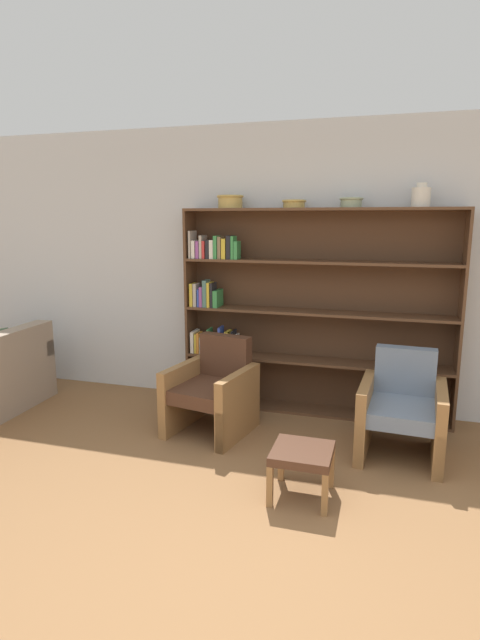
{
  "coord_description": "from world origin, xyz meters",
  "views": [
    {
      "loc": [
        0.65,
        -2.0,
        1.85
      ],
      "look_at": [
        -0.63,
        2.27,
        0.95
      ],
      "focal_mm": 28.0,
      "sensor_mm": 36.0,
      "label": 1
    }
  ],
  "objects_px": {
    "vase_tall": "(421,197)",
    "armchair_leather": "(213,390)",
    "bookshelf": "(293,316)",
    "footstool": "(302,457)",
    "armchair_cushioned": "(402,410)",
    "bowl_stoneware": "(230,201)",
    "bowl_copper": "(294,203)",
    "bowl_slate": "(351,202)"
  },
  "relations": [
    {
      "from": "vase_tall",
      "to": "armchair_cushioned",
      "type": "distance_m",
      "value": 1.81
    },
    {
      "from": "bookshelf",
      "to": "armchair_leather",
      "type": "xyz_separation_m",
      "value": [
        -0.57,
        -0.72,
        -0.57
      ]
    },
    {
      "from": "vase_tall",
      "to": "bookshelf",
      "type": "bearing_deg",
      "value": 178.64
    },
    {
      "from": "bowl_slate",
      "to": "armchair_leather",
      "type": "relative_size",
      "value": 0.26
    },
    {
      "from": "armchair_leather",
      "to": "bowl_stoneware",
      "type": "bearing_deg",
      "value": -74.44
    },
    {
      "from": "bowl_slate",
      "to": "vase_tall",
      "type": "bearing_deg",
      "value": -0.0
    },
    {
      "from": "vase_tall",
      "to": "armchair_leather",
      "type": "distance_m",
      "value": 2.45
    },
    {
      "from": "bowl_slate",
      "to": "vase_tall",
      "type": "relative_size",
      "value": 1.04
    },
    {
      "from": "vase_tall",
      "to": "bowl_stoneware",
      "type": "bearing_deg",
      "value": 180.0
    },
    {
      "from": "bookshelf",
      "to": "footstool",
      "type": "bearing_deg",
      "value": -76.8
    },
    {
      "from": "vase_tall",
      "to": "armchair_cushioned",
      "type": "relative_size",
      "value": 0.25
    },
    {
      "from": "bowl_copper",
      "to": "armchair_cushioned",
      "type": "bearing_deg",
      "value": -33.75
    },
    {
      "from": "armchair_cushioned",
      "to": "footstool",
      "type": "relative_size",
      "value": 2.07
    },
    {
      "from": "bowl_stoneware",
      "to": "armchair_leather",
      "type": "xyz_separation_m",
      "value": [
        0.05,
        -0.69,
        -1.65
      ]
    },
    {
      "from": "armchair_leather",
      "to": "footstool",
      "type": "relative_size",
      "value": 2.07
    },
    {
      "from": "footstool",
      "to": "bowl_stoneware",
      "type": "bearing_deg",
      "value": 122.64
    },
    {
      "from": "vase_tall",
      "to": "armchair_leather",
      "type": "height_order",
      "value": "vase_tall"
    },
    {
      "from": "vase_tall",
      "to": "armchair_cushioned",
      "type": "height_order",
      "value": "vase_tall"
    },
    {
      "from": "bowl_copper",
      "to": "bowl_slate",
      "type": "relative_size",
      "value": 1.05
    },
    {
      "from": "vase_tall",
      "to": "bowl_slate",
      "type": "bearing_deg",
      "value": 180.0
    },
    {
      "from": "bowl_slate",
      "to": "bowl_copper",
      "type": "bearing_deg",
      "value": 180.0
    },
    {
      "from": "bookshelf",
      "to": "bowl_stoneware",
      "type": "height_order",
      "value": "bowl_stoneware"
    },
    {
      "from": "bookshelf",
      "to": "bowl_slate",
      "type": "bearing_deg",
      "value": -2.95
    },
    {
      "from": "bowl_slate",
      "to": "vase_tall",
      "type": "height_order",
      "value": "vase_tall"
    },
    {
      "from": "bowl_copper",
      "to": "armchair_leather",
      "type": "distance_m",
      "value": 1.85
    },
    {
      "from": "armchair_cushioned",
      "to": "bowl_stoneware",
      "type": "bearing_deg",
      "value": -19.12
    },
    {
      "from": "bowl_stoneware",
      "to": "footstool",
      "type": "xyz_separation_m",
      "value": [
        1.0,
        -1.56,
        -1.73
      ]
    },
    {
      "from": "armchair_leather",
      "to": "armchair_cushioned",
      "type": "relative_size",
      "value": 1.0
    },
    {
      "from": "armchair_leather",
      "to": "vase_tall",
      "type": "bearing_deg",
      "value": -146.32
    },
    {
      "from": "bowl_stoneware",
      "to": "armchair_cushioned",
      "type": "height_order",
      "value": "bowl_stoneware"
    },
    {
      "from": "bookshelf",
      "to": "vase_tall",
      "type": "distance_m",
      "value": 1.55
    },
    {
      "from": "bookshelf",
      "to": "bowl_slate",
      "type": "xyz_separation_m",
      "value": [
        0.5,
        -0.03,
        1.06
      ]
    },
    {
      "from": "vase_tall",
      "to": "armchair_leather",
      "type": "relative_size",
      "value": 0.25
    },
    {
      "from": "bookshelf",
      "to": "bowl_copper",
      "type": "height_order",
      "value": "bowl_copper"
    },
    {
      "from": "armchair_cushioned",
      "to": "vase_tall",
      "type": "bearing_deg",
      "value": -91.85
    },
    {
      "from": "bowl_stoneware",
      "to": "vase_tall",
      "type": "height_order",
      "value": "vase_tall"
    },
    {
      "from": "vase_tall",
      "to": "footstool",
      "type": "height_order",
      "value": "vase_tall"
    },
    {
      "from": "bookshelf",
      "to": "armchair_leather",
      "type": "distance_m",
      "value": 1.08
    },
    {
      "from": "bowl_slate",
      "to": "vase_tall",
      "type": "distance_m",
      "value": 0.58
    },
    {
      "from": "bowl_stoneware",
      "to": "armchair_leather",
      "type": "relative_size",
      "value": 0.31
    },
    {
      "from": "bowl_copper",
      "to": "armchair_cushioned",
      "type": "xyz_separation_m",
      "value": [
        1.03,
        -0.69,
        -1.63
      ]
    },
    {
      "from": "bookshelf",
      "to": "bowl_stoneware",
      "type": "bearing_deg",
      "value": -177.63
    }
  ]
}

